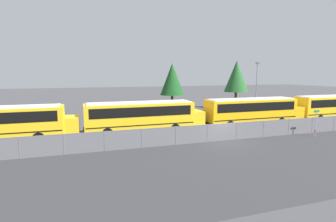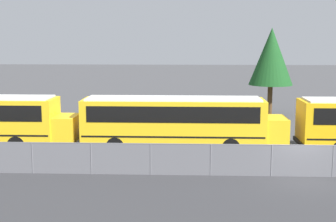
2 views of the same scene
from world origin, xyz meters
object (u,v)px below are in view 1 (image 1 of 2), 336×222
object	(u,v)px
tree_0	(236,76)
tree_1	(172,79)
school_bus_3	(335,105)
school_bus_1	(143,115)
school_bus_2	(253,110)
street_sign	(316,122)
light_pole	(257,85)
school_bus_0	(0,122)

from	to	relation	value
tree_0	tree_1	size ratio (longest dim) A/B	1.08
school_bus_3	tree_1	bearing A→B (deg)	141.74
school_bus_1	school_bus_3	size ratio (longest dim) A/B	1.00
school_bus_2	school_bus_1	bearing A→B (deg)	178.79
school_bus_3	street_sign	bearing A→B (deg)	-147.65
school_bus_2	light_pole	size ratio (longest dim) A/B	1.58
light_pole	tree_1	size ratio (longest dim) A/B	1.01
school_bus_3	school_bus_0	bearing A→B (deg)	179.75
school_bus_0	school_bus_3	bearing A→B (deg)	-0.25
school_bus_1	light_pole	world-z (taller)	light_pole
school_bus_0	tree_1	size ratio (longest dim) A/B	1.60
school_bus_0	school_bus_2	distance (m)	26.34
school_bus_2	street_sign	distance (m)	6.97
light_pole	tree_0	size ratio (longest dim) A/B	0.94
school_bus_1	school_bus_3	distance (m)	26.39
school_bus_1	school_bus_2	xyz separation A→B (m)	(13.33, -0.28, 0.00)
school_bus_0	school_bus_2	world-z (taller)	same
school_bus_2	tree_1	xyz separation A→B (m)	(-5.20, 14.54, 3.30)
school_bus_2	tree_0	bearing A→B (deg)	65.01
school_bus_2	street_sign	world-z (taller)	school_bus_2
school_bus_2	tree_0	size ratio (longest dim) A/B	1.49
tree_0	tree_1	bearing A→B (deg)	177.67
school_bus_3	street_sign	distance (m)	12.08
school_bus_0	light_pole	bearing A→B (deg)	15.21
tree_1	school_bus_1	bearing A→B (deg)	-119.69
school_bus_2	school_bus_3	size ratio (longest dim) A/B	1.00
school_bus_1	tree_1	distance (m)	16.74
light_pole	school_bus_0	bearing A→B (deg)	-164.79
school_bus_0	school_bus_2	bearing A→B (deg)	-0.66
school_bus_2	school_bus_3	bearing A→B (deg)	0.58
street_sign	school_bus_1	bearing A→B (deg)	157.79
light_pole	street_sign	bearing A→B (deg)	-106.07
school_bus_1	tree_1	world-z (taller)	tree_1
school_bus_0	school_bus_1	xyz separation A→B (m)	(13.01, -0.02, 0.00)
school_bus_3	light_pole	bearing A→B (deg)	121.12
tree_1	tree_0	bearing A→B (deg)	-2.33
school_bus_2	school_bus_0	bearing A→B (deg)	179.34
school_bus_1	tree_0	world-z (taller)	tree_0
street_sign	tree_1	size ratio (longest dim) A/B	0.34
school_bus_0	street_sign	size ratio (longest dim) A/B	4.69
tree_1	street_sign	bearing A→B (deg)	-68.87
school_bus_3	street_sign	xyz separation A→B (m)	(-10.20, -6.46, -0.56)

